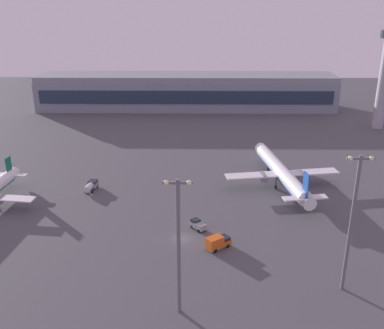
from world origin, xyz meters
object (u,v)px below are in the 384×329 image
object	(u,v)px
catering_truck	(218,242)
apron_light_east	(178,240)
baggage_tractor	(198,225)
apron_light_central	(352,217)
fuel_truck	(91,186)
airplane_taxiway_distant	(282,173)

from	to	relation	value
catering_truck	apron_light_east	size ratio (longest dim) A/B	0.23
baggage_tractor	apron_light_central	size ratio (longest dim) A/B	0.16
fuel_truck	apron_light_central	world-z (taller)	apron_light_central
apron_light_central	fuel_truck	bearing A→B (deg)	142.47
fuel_truck	apron_light_central	xyz separation A→B (m)	(58.30, -44.79, 14.11)
baggage_tractor	catering_truck	bearing A→B (deg)	-101.14
baggage_tractor	airplane_taxiway_distant	bearing A→B (deg)	8.29
airplane_taxiway_distant	fuel_truck	xyz separation A→B (m)	(-55.01, -3.65, -2.80)
fuel_truck	baggage_tractor	xyz separation A→B (m)	(30.69, -22.23, -0.19)
fuel_truck	baggage_tractor	world-z (taller)	fuel_truck
catering_truck	apron_light_central	xyz separation A→B (m)	(23.22, -14.07, 13.90)
airplane_taxiway_distant	apron_light_central	bearing A→B (deg)	-95.23
catering_truck	apron_light_central	world-z (taller)	apron_light_central
apron_light_east	airplane_taxiway_distant	bearing A→B (deg)	63.48
fuel_truck	apron_light_central	bearing A→B (deg)	-28.02
catering_truck	apron_light_central	bearing A→B (deg)	21.99
catering_truck	apron_light_central	size ratio (longest dim) A/B	0.22
airplane_taxiway_distant	fuel_truck	world-z (taller)	airplane_taxiway_distant
fuel_truck	catering_truck	world-z (taller)	catering_truck
baggage_tractor	apron_light_east	distance (m)	32.51
fuel_truck	apron_light_east	xyz separation A→B (m)	(27.42, -51.65, 13.26)
airplane_taxiway_distant	catering_truck	distance (m)	39.81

